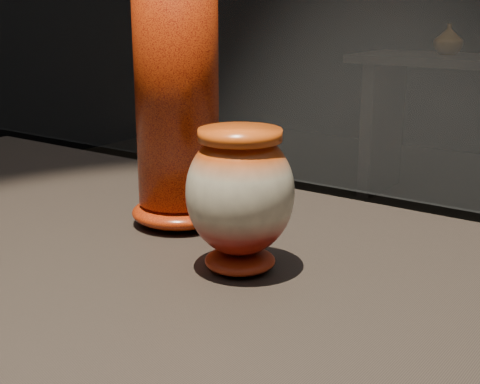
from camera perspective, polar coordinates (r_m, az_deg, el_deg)
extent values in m
cube|color=black|center=(0.71, 2.31, -11.39)|extent=(2.00, 0.80, 0.05)
ellipsoid|color=maroon|center=(0.78, 0.00, -5.84)|extent=(0.10, 0.10, 0.02)
ellipsoid|color=beige|center=(0.76, 0.00, -0.07)|extent=(0.16, 0.16, 0.15)
cylinder|color=#D94E14|center=(0.74, 0.00, 4.91)|extent=(0.12, 0.12, 0.01)
ellipsoid|color=#D8440E|center=(0.94, -5.15, -1.65)|extent=(0.17, 0.17, 0.04)
cylinder|color=#D8440E|center=(0.91, -5.47, 10.81)|extent=(0.15, 0.15, 0.38)
cube|color=black|center=(4.46, 12.04, 5.45)|extent=(0.08, 0.50, 0.85)
imported|color=#985A16|center=(4.30, 17.36, 12.32)|extent=(0.24, 0.24, 0.18)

